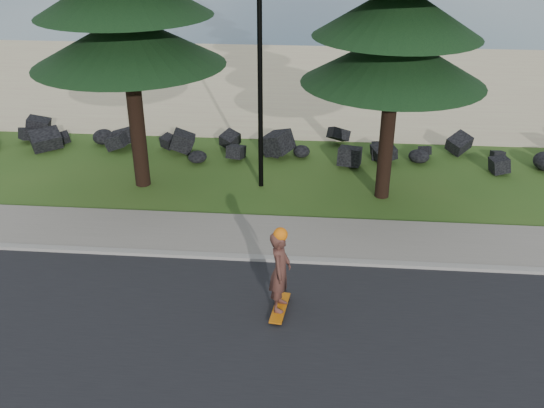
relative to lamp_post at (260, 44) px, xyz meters
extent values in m
plane|color=#2C5119|center=(0.00, -3.20, -4.13)|extent=(160.00, 160.00, 0.00)
cube|color=black|center=(0.00, -7.70, -4.12)|extent=(160.00, 7.00, 0.02)
cube|color=#9B958B|center=(0.00, -4.10, -4.08)|extent=(160.00, 0.20, 0.10)
cube|color=gray|center=(0.00, -3.00, -4.09)|extent=(160.00, 2.00, 0.08)
cube|color=#CFB28A|center=(0.00, 11.30, -4.13)|extent=(160.00, 15.00, 0.01)
cylinder|color=black|center=(0.00, 0.00, -0.13)|extent=(0.14, 0.14, 8.00)
cube|color=#C8640B|center=(1.00, -6.03, -4.03)|extent=(0.37, 1.07, 0.04)
imported|color=#563027|center=(1.00, -6.03, -3.14)|extent=(0.49, 0.68, 1.75)
sphere|color=orange|center=(1.00, -6.03, -2.30)|extent=(0.28, 0.28, 0.28)
camera|label=1|loc=(1.70, -16.11, 3.52)|focal=40.00mm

